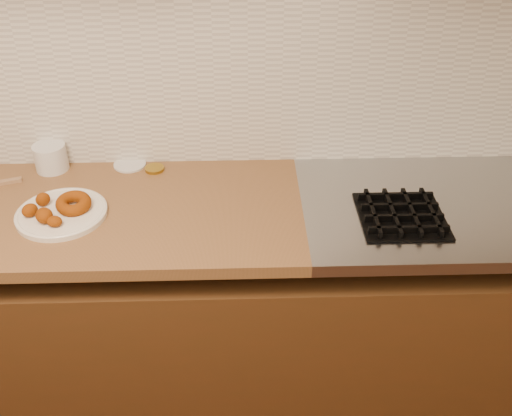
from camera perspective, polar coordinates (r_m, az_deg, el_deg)
The scene contains 11 objects.
wall_back at distance 2.00m, azimuth -10.88°, elevation 15.92°, with size 4.00×0.02×2.70m, color tan.
base_cabinet at distance 2.25m, azimuth -9.23°, elevation -10.78°, with size 3.60×0.60×0.77m, color #4B2A14.
stovetop at distance 2.09m, azimuth 22.38°, elevation 0.20°, with size 1.30×0.62×0.04m, color #9EA0A5.
backsplash at distance 2.04m, azimuth -10.47°, elevation 11.83°, with size 3.60×0.02×0.60m, color silver.
burner_grates at distance 2.00m, azimuth 22.71°, elevation -0.35°, with size 0.91×0.26×0.03m.
donut_plate at distance 1.94m, azimuth -18.02°, elevation -0.52°, with size 0.28×0.28×0.02m, color silver.
ring_donut at distance 1.93m, azimuth -17.01°, elevation 0.43°, with size 0.11×0.11×0.04m, color maroon.
fried_dough_chunks at distance 1.91m, azimuth -19.71°, elevation -0.34°, with size 0.14×0.16×0.05m.
plastic_tub at distance 2.18m, azimuth -18.97°, elevation 4.59°, with size 0.11×0.11×0.09m, color silver.
tub_lid at distance 2.16m, azimuth -11.93°, elevation 4.08°, with size 0.11×0.11×0.01m, color silver.
brass_jar_lid at distance 2.11m, azimuth -9.64°, elevation 3.70°, with size 0.07×0.07×0.01m, color olive.
Camera 1 is at (0.31, 0.11, 1.96)m, focal length 42.00 mm.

